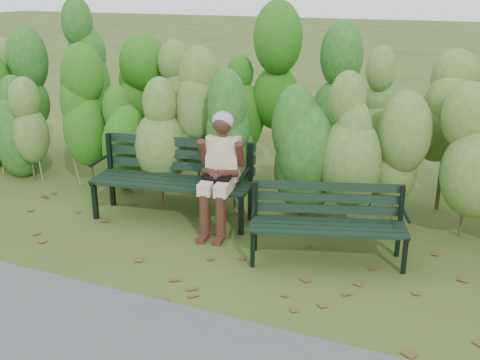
% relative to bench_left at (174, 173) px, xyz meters
% --- Properties ---
extents(ground, '(80.00, 80.00, 0.00)m').
position_rel_bench_left_xyz_m(ground, '(1.03, -0.81, -0.55)').
color(ground, '#384518').
extents(hedge_band, '(11.04, 1.67, 2.42)m').
position_rel_bench_left_xyz_m(hedge_band, '(1.03, 1.05, 0.71)').
color(hedge_band, '#47381E').
rests_on(hedge_band, ground).
extents(leaf_litter, '(5.34, 1.90, 0.01)m').
position_rel_bench_left_xyz_m(leaf_litter, '(0.74, -0.93, -0.55)').
color(leaf_litter, brown).
rests_on(leaf_litter, ground).
extents(bench_left, '(1.94, 0.88, 0.93)m').
position_rel_bench_left_xyz_m(bench_left, '(0.00, 0.00, 0.00)').
color(bench_left, black).
rests_on(bench_left, ground).
extents(bench_right, '(1.61, 0.94, 0.77)m').
position_rel_bench_left_xyz_m(bench_right, '(1.95, -0.36, -0.10)').
color(bench_right, black).
rests_on(bench_right, ground).
extents(seated_woman, '(0.54, 0.80, 1.33)m').
position_rel_bench_left_xyz_m(seated_woman, '(0.64, -0.10, 0.21)').
color(seated_woman, beige).
rests_on(seated_woman, ground).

